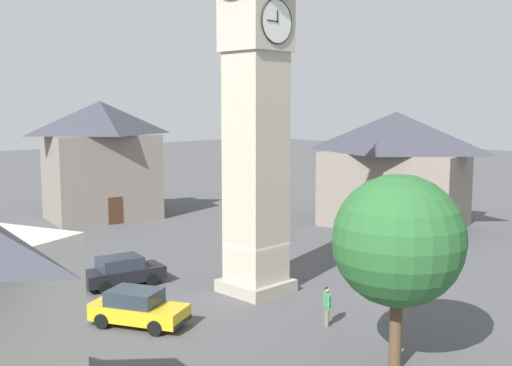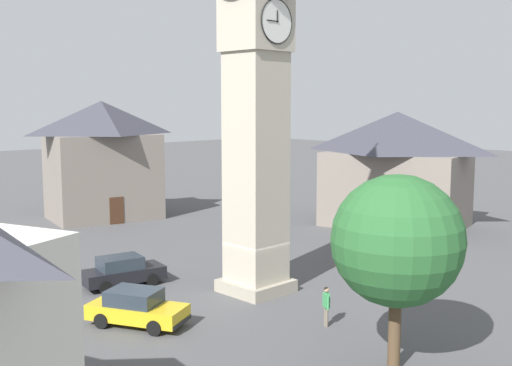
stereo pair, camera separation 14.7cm
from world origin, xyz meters
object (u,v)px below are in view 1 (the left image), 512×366
at_px(car_white_side, 137,308).
at_px(building_corner_back, 101,159).
at_px(car_blue_kerb, 379,249).
at_px(clock_tower, 256,44).
at_px(building_terrace_right, 395,168).
at_px(tree, 398,241).
at_px(pedestrian, 327,303).
at_px(car_silver_kerb, 122,271).
at_px(car_red_corner, 255,226).

height_order(car_white_side, building_corner_back, building_corner_back).
relative_size(car_blue_kerb, car_white_side, 0.97).
height_order(clock_tower, car_blue_kerb, clock_tower).
bearing_deg(car_blue_kerb, building_corner_back, -80.29).
height_order(car_blue_kerb, building_terrace_right, building_terrace_right).
distance_m(car_blue_kerb, tree, 15.32).
relative_size(car_blue_kerb, pedestrian, 2.56).
height_order(car_silver_kerb, tree, tree).
xyz_separation_m(car_silver_kerb, building_terrace_right, (-23.49, 0.85, 3.65)).
bearing_deg(building_terrace_right, tree, 33.06).
relative_size(car_silver_kerb, tree, 0.64).
bearing_deg(building_corner_back, car_white_side, 62.25).
bearing_deg(building_corner_back, clock_tower, 77.50).
relative_size(car_silver_kerb, building_terrace_right, 0.37).
height_order(tree, building_terrace_right, building_terrace_right).
height_order(car_red_corner, building_corner_back, building_corner_back).
relative_size(clock_tower, tree, 2.99).
bearing_deg(pedestrian, clock_tower, -103.21).
xyz_separation_m(car_silver_kerb, car_red_corner, (-12.95, -3.56, 0.00)).
distance_m(car_blue_kerb, pedestrian, 11.34).
height_order(car_blue_kerb, car_red_corner, same).
xyz_separation_m(car_white_side, building_terrace_right, (-26.17, -4.49, 3.65)).
relative_size(clock_tower, building_corner_back, 2.12).
height_order(car_blue_kerb, car_white_side, same).
distance_m(car_silver_kerb, car_red_corner, 13.43).
height_order(car_blue_kerb, pedestrian, pedestrian).
bearing_deg(car_silver_kerb, building_terrace_right, 177.92).
distance_m(car_silver_kerb, pedestrian, 11.33).
bearing_deg(car_blue_kerb, pedestrian, 23.43).
relative_size(car_red_corner, tree, 0.65).
bearing_deg(car_red_corner, building_terrace_right, 157.30).
relative_size(car_blue_kerb, car_red_corner, 0.97).
distance_m(tree, building_terrace_right, 26.40).
bearing_deg(tree, building_terrace_right, -146.94).
bearing_deg(clock_tower, car_silver_kerb, -52.42).
bearing_deg(car_red_corner, car_blue_kerb, 92.04).
distance_m(clock_tower, car_red_corner, 16.86).
relative_size(clock_tower, car_silver_kerb, 4.68).
relative_size(car_blue_kerb, tree, 0.63).
bearing_deg(car_white_side, car_red_corner, -150.35).
height_order(clock_tower, building_corner_back, clock_tower).
distance_m(tree, building_corner_back, 33.51).
relative_size(car_silver_kerb, pedestrian, 2.59).
bearing_deg(car_red_corner, car_silver_kerb, 15.37).
xyz_separation_m(car_white_side, tree, (-4.04, 9.91, 3.80)).
bearing_deg(pedestrian, building_corner_back, -102.64).
relative_size(car_silver_kerb, car_red_corner, 0.98).
bearing_deg(clock_tower, car_red_corner, -134.20).
bearing_deg(clock_tower, tree, 73.91).
distance_m(pedestrian, building_corner_back, 29.22).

